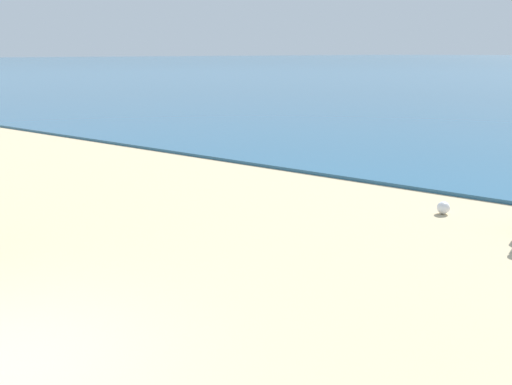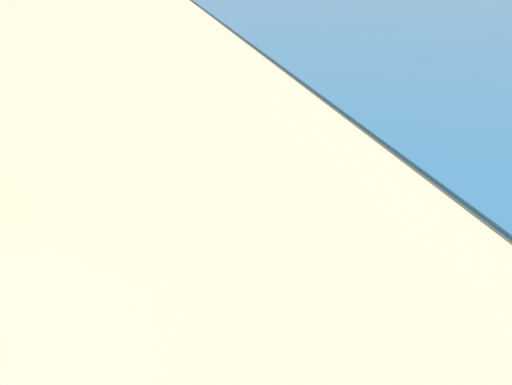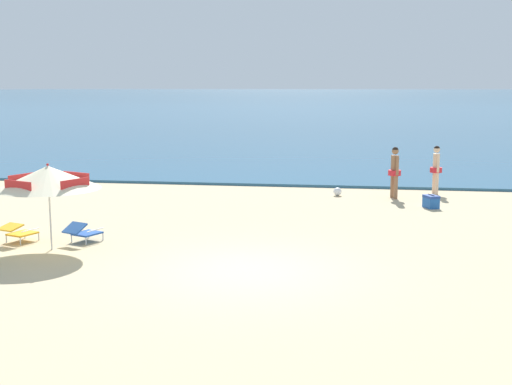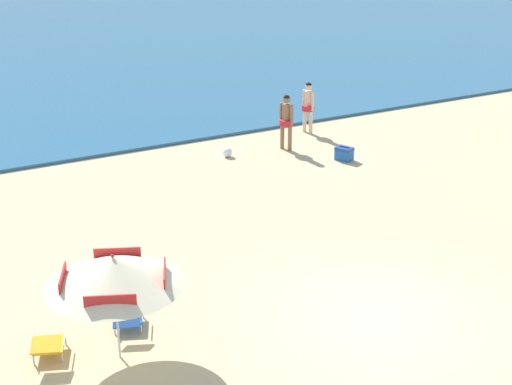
{
  "view_description": "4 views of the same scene",
  "coord_description": "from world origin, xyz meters",
  "views": [
    {
      "loc": [
        6.05,
        -2.71,
        3.57
      ],
      "look_at": [
        -0.96,
        6.17,
        0.8
      ],
      "focal_mm": 40.28,
      "sensor_mm": 36.0,
      "label": 1
    },
    {
      "loc": [
        7.4,
        4.58,
        5.34
      ],
      "look_at": [
        -1.67,
        6.78,
        1.41
      ],
      "focal_mm": 45.15,
      "sensor_mm": 36.0,
      "label": 2
    },
    {
      "loc": [
        2.15,
        -13.01,
        3.77
      ],
      "look_at": [
        -0.7,
        6.07,
        0.65
      ],
      "focal_mm": 46.31,
      "sensor_mm": 36.0,
      "label": 3
    },
    {
      "loc": [
        -8.18,
        -10.42,
        7.9
      ],
      "look_at": [
        0.09,
        5.09,
        0.79
      ],
      "focal_mm": 54.94,
      "sensor_mm": 36.0,
      "label": 4
    }
  ],
  "objects": [
    {
      "name": "ground_plane",
      "position": [
        0.0,
        0.0,
        0.0
      ],
      "size": [
        800.0,
        800.0,
        0.0
      ],
      "primitive_type": "plane",
      "color": "tan"
    },
    {
      "name": "ocean_water",
      "position": [
        0.0,
        411.56,
        0.05
      ],
      "size": [
        800.0,
        800.0,
        0.1
      ],
      "primitive_type": "cube",
      "color": "#285B7F",
      "rests_on": "ground"
    },
    {
      "name": "beach_umbrella_striped_main",
      "position": [
        -4.78,
        1.09,
        1.7
      ],
      "size": [
        2.52,
        2.52,
        2.03
      ],
      "color": "silver",
      "rests_on": "ground"
    },
    {
      "name": "lounge_chair_under_umbrella",
      "position": [
        -4.34,
        1.87,
        0.27
      ],
      "size": [
        0.83,
        1.02,
        0.52
      ],
      "color": "#1E4799",
      "rests_on": "ground"
    },
    {
      "name": "lounge_chair_facing_sea",
      "position": [
        -5.89,
        1.64,
        0.28
      ],
      "size": [
        0.8,
        0.98,
        0.49
      ],
      "color": "gold",
      "rests_on": "ground"
    },
    {
      "name": "person_standing_near_shore",
      "position": [
        3.51,
        9.54,
        1.01
      ],
      "size": [
        0.43,
        0.49,
        1.75
      ],
      "color": "#8C6042",
      "rests_on": "ground"
    },
    {
      "name": "person_standing_beside",
      "position": [
        5.01,
        10.69,
        0.99
      ],
      "size": [
        0.42,
        0.5,
        1.7
      ],
      "color": "beige",
      "rests_on": "ground"
    },
    {
      "name": "cooler_box",
      "position": [
        4.56,
        7.87,
        0.2
      ],
      "size": [
        0.52,
        0.6,
        0.43
      ],
      "color": "#1E56A8",
      "rests_on": "ground"
    },
    {
      "name": "beach_ball",
      "position": [
        1.61,
        9.78,
        0.14
      ],
      "size": [
        0.29,
        0.29,
        0.29
      ],
      "primitive_type": "sphere",
      "color": "white",
      "rests_on": "ground"
    }
  ]
}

